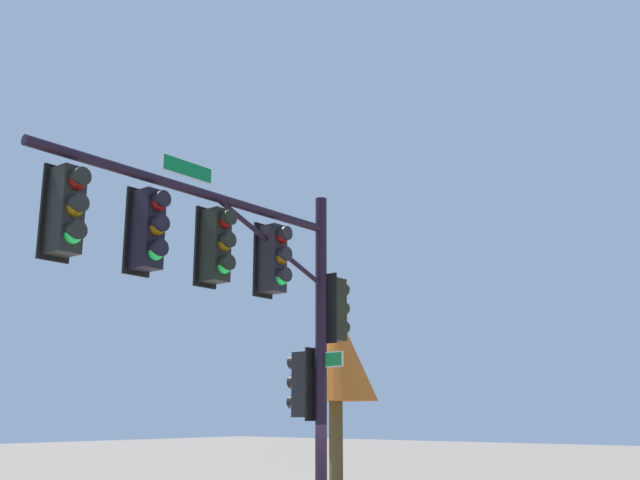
% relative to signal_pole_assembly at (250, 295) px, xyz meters
% --- Properties ---
extents(signal_pole_assembly, '(6.31, 1.15, 6.43)m').
position_rel_signal_pole_assembly_xyz_m(signal_pole_assembly, '(0.00, 0.00, 0.00)').
color(signal_pole_assembly, black).
rests_on(signal_pole_assembly, ground_plane).
extents(tree_mid, '(2.67, 2.67, 6.05)m').
position_rel_signal_pole_assembly_xyz_m(tree_mid, '(-10.57, -6.26, 0.01)').
color(tree_mid, '#4F4223').
rests_on(tree_mid, ground_plane).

